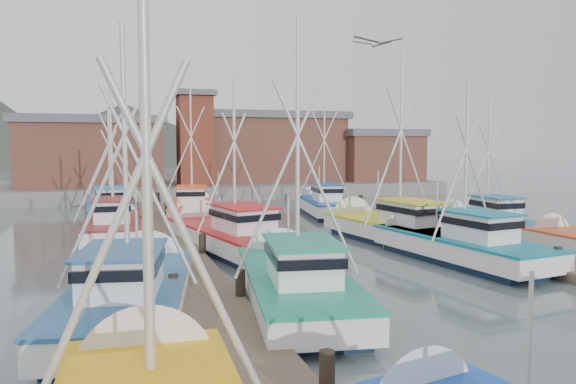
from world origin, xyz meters
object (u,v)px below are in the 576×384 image
object	(u,v)px
boat_4	(293,282)
boat_8	(228,235)
boat_12	(192,208)
lookout_tower	(195,137)

from	to	relation	value
boat_4	boat_8	size ratio (longest dim) A/B	0.91
boat_4	boat_8	xyz separation A→B (m)	(-0.08, 9.45, -0.00)
boat_4	boat_12	world-z (taller)	boat_12
boat_12	boat_8	bearing A→B (deg)	-80.11
boat_4	boat_8	world-z (taller)	boat_4
lookout_tower	boat_8	bearing A→B (deg)	-95.33
boat_4	boat_12	size ratio (longest dim) A/B	0.96
lookout_tower	boat_4	world-z (taller)	lookout_tower
boat_8	boat_4	bearing A→B (deg)	-101.11
lookout_tower	boat_12	xyz separation A→B (m)	(-2.36, -13.99, -4.87)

